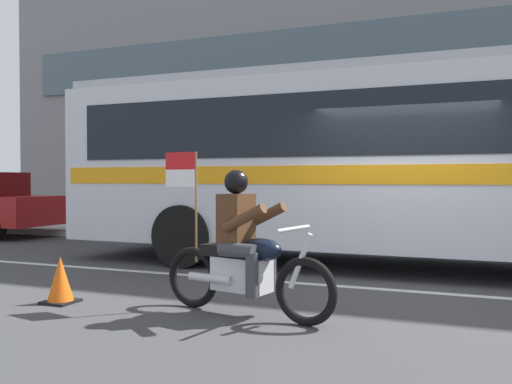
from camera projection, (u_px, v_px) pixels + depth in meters
ground_plane at (402, 283)px, 7.76m from camera, size 60.00×60.00×0.00m
sidewalk_curb at (430, 240)px, 12.49m from camera, size 28.00×3.80×0.15m
lane_center_stripe at (397, 290)px, 7.20m from camera, size 26.60×0.14×0.01m
transit_bus at (432, 153)px, 8.71m from camera, size 12.45×2.68×3.22m
motorcycle_with_rider at (243, 254)px, 5.86m from camera, size 2.16×0.72×1.78m
fire_hydrant at (323, 222)px, 12.20m from camera, size 0.22×0.30×0.75m
traffic_cone at (60, 281)px, 6.48m from camera, size 0.36×0.36×0.55m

